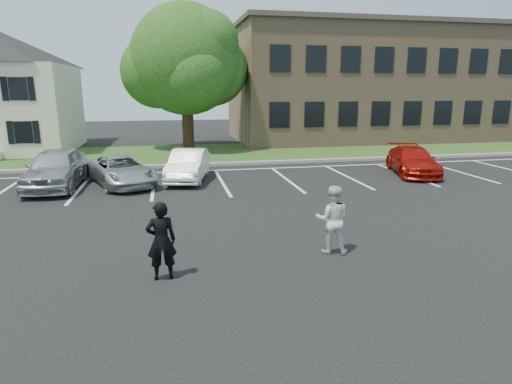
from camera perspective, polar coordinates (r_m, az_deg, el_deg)
ground_plane at (r=10.35m, az=1.13°, el=-8.03°), size 90.00×90.00×0.00m
curb at (r=21.80m, az=-5.86°, el=3.69°), size 40.00×0.30×0.15m
grass_strip at (r=25.74m, az=-6.79°, el=5.11°), size 44.00×8.00×0.08m
stall_lines at (r=19.05m, az=-0.71°, el=2.10°), size 34.00×5.36×0.01m
office_building at (r=35.28m, az=16.04°, el=13.69°), size 22.40×10.40×8.30m
tree at (r=27.39m, az=-9.19°, el=16.68°), size 7.80×7.20×8.80m
man_black_suit at (r=8.91m, az=-12.52°, el=-6.37°), size 0.63×0.44×1.64m
man_white_shirt at (r=10.24m, az=10.12°, el=-3.64°), size 0.95×0.83×1.64m
car_silver_west at (r=18.51m, az=-25.09°, el=2.90°), size 1.93×4.62×1.56m
car_silver_minivan at (r=18.14m, az=-17.48°, el=2.74°), size 3.31×4.62×1.17m
car_white_sedan at (r=18.44m, az=-9.01°, el=3.58°), size 2.20×4.14×1.30m
car_red_compact at (r=20.80m, az=20.15°, el=3.93°), size 2.79×4.52×1.22m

